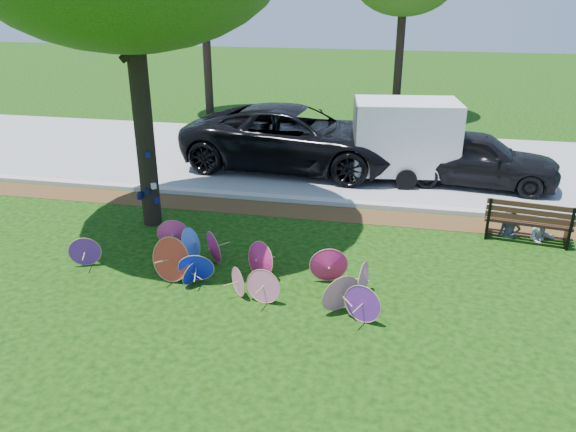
% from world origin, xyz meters
% --- Properties ---
extents(ground, '(90.00, 90.00, 0.00)m').
position_xyz_m(ground, '(0.00, 0.00, 0.00)').
color(ground, black).
rests_on(ground, ground).
extents(mulch_strip, '(90.00, 1.00, 0.01)m').
position_xyz_m(mulch_strip, '(0.00, 4.50, 0.01)').
color(mulch_strip, '#472D16').
rests_on(mulch_strip, ground).
extents(curb, '(90.00, 0.30, 0.12)m').
position_xyz_m(curb, '(0.00, 5.20, 0.06)').
color(curb, '#B7B5AD').
rests_on(curb, ground).
extents(street, '(90.00, 8.00, 0.01)m').
position_xyz_m(street, '(0.00, 9.35, 0.01)').
color(street, gray).
rests_on(street, ground).
extents(parasol_pile, '(6.51, 2.49, 0.91)m').
position_xyz_m(parasol_pile, '(-0.18, 0.62, 0.37)').
color(parasol_pile, pink).
rests_on(parasol_pile, ground).
extents(black_van, '(7.19, 3.66, 1.95)m').
position_xyz_m(black_van, '(-0.56, 8.23, 0.97)').
color(black_van, black).
rests_on(black_van, ground).
extents(dark_pickup, '(4.85, 2.41, 1.59)m').
position_xyz_m(dark_pickup, '(4.87, 7.68, 0.79)').
color(dark_pickup, black).
rests_on(dark_pickup, ground).
extents(cargo_trailer, '(3.16, 2.23, 2.66)m').
position_xyz_m(cargo_trailer, '(2.84, 7.72, 1.33)').
color(cargo_trailer, white).
rests_on(cargo_trailer, ground).
extents(park_bench, '(1.99, 1.00, 0.99)m').
position_xyz_m(park_bench, '(5.70, 3.87, 0.50)').
color(park_bench, black).
rests_on(park_bench, ground).
extents(person_left, '(0.51, 0.36, 1.32)m').
position_xyz_m(person_left, '(5.35, 3.92, 0.66)').
color(person_left, '#383A4C').
rests_on(person_left, ground).
extents(person_right, '(0.69, 0.58, 1.27)m').
position_xyz_m(person_right, '(6.05, 3.92, 0.64)').
color(person_right, silver).
rests_on(person_right, ground).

